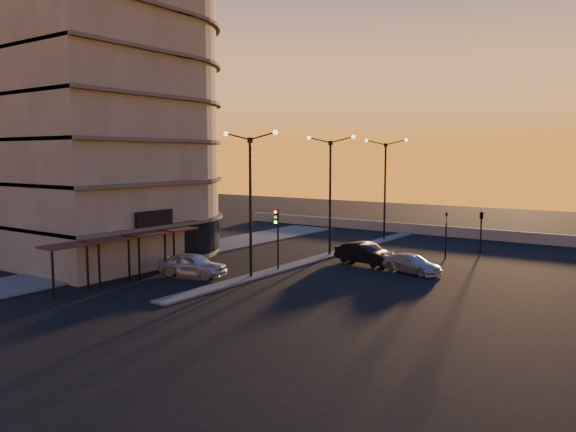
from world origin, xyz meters
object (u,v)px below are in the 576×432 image
at_px(car_hatchback, 193,264).
at_px(car_wagon, 412,264).
at_px(car_sedan, 365,253).
at_px(streetlamp_mid, 330,186).
at_px(traffic_light_main, 277,229).

distance_m(car_hatchback, car_wagon, 14.76).
height_order(car_hatchback, car_sedan, car_hatchback).
relative_size(car_hatchback, car_wagon, 1.08).
height_order(streetlamp_mid, car_hatchback, streetlamp_mid).
distance_m(streetlamp_mid, car_hatchback, 13.18).
xyz_separation_m(car_hatchback, car_wagon, (11.43, 9.34, -0.16)).
bearing_deg(traffic_light_main, car_sedan, 56.56).
relative_size(streetlamp_mid, car_wagon, 2.21).
relative_size(traffic_light_main, car_sedan, 0.90).
bearing_deg(car_hatchback, car_wagon, -63.50).
distance_m(streetlamp_mid, traffic_light_main, 7.62).
bearing_deg(car_hatchback, car_sedan, -47.83).
height_order(car_sedan, car_wagon, car_sedan).
bearing_deg(streetlamp_mid, traffic_light_main, -90.00).
bearing_deg(car_sedan, car_hatchback, 156.37).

